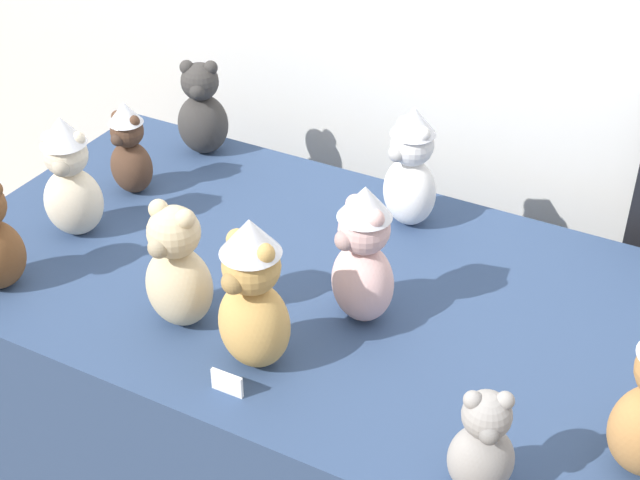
# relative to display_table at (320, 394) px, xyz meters

# --- Properties ---
(display_table) EXTENTS (1.84, 1.00, 0.71)m
(display_table) POSITION_rel_display_table_xyz_m (0.00, 0.00, 0.00)
(display_table) COLOR navy
(display_table) RESTS_ON ground_plane
(teddy_bear_blush) EXTENTS (0.19, 0.18, 0.33)m
(teddy_bear_blush) POSITION_rel_display_table_xyz_m (0.14, -0.06, 0.52)
(teddy_bear_blush) COLOR beige
(teddy_bear_blush) RESTS_ON display_table
(teddy_bear_sand) EXTENTS (0.16, 0.14, 0.30)m
(teddy_bear_sand) POSITION_rel_display_table_xyz_m (-0.20, -0.26, 0.49)
(teddy_bear_sand) COLOR #CCB78E
(teddy_bear_sand) RESTS_ON display_table
(teddy_bear_snow) EXTENTS (0.19, 0.18, 0.32)m
(teddy_bear_snow) POSITION_rel_display_table_xyz_m (0.07, 0.34, 0.51)
(teddy_bear_snow) COLOR white
(teddy_bear_snow) RESTS_ON display_table
(teddy_bear_ash) EXTENTS (0.15, 0.14, 0.23)m
(teddy_bear_ash) POSITION_rel_display_table_xyz_m (0.53, -0.40, 0.46)
(teddy_bear_ash) COLOR gray
(teddy_bear_ash) RESTS_ON display_table
(teddy_bear_cream) EXTENTS (0.18, 0.17, 0.32)m
(teddy_bear_cream) POSITION_rel_display_table_xyz_m (-0.63, -0.10, 0.51)
(teddy_bear_cream) COLOR beige
(teddy_bear_cream) RESTS_ON display_table
(teddy_bear_cocoa) EXTENTS (0.12, 0.11, 0.26)m
(teddy_bear_cocoa) POSITION_rel_display_table_xyz_m (-0.63, 0.13, 0.48)
(teddy_bear_cocoa) COLOR #4C3323
(teddy_bear_cocoa) RESTS_ON display_table
(teddy_bear_honey) EXTENTS (0.19, 0.17, 0.35)m
(teddy_bear_honey) POSITION_rel_display_table_xyz_m (0.01, -0.30, 0.52)
(teddy_bear_honey) COLOR tan
(teddy_bear_honey) RESTS_ON display_table
(teddy_bear_charcoal) EXTENTS (0.18, 0.17, 0.28)m
(teddy_bear_charcoal) POSITION_rel_display_table_xyz_m (-0.59, 0.40, 0.48)
(teddy_bear_charcoal) COLOR #383533
(teddy_bear_charcoal) RESTS_ON display_table
(name_card_front_left) EXTENTS (0.07, 0.01, 0.05)m
(name_card_front_left) POSITION_rel_display_table_xyz_m (0.01, -0.41, 0.38)
(name_card_front_left) COLOR white
(name_card_front_left) RESTS_ON display_table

